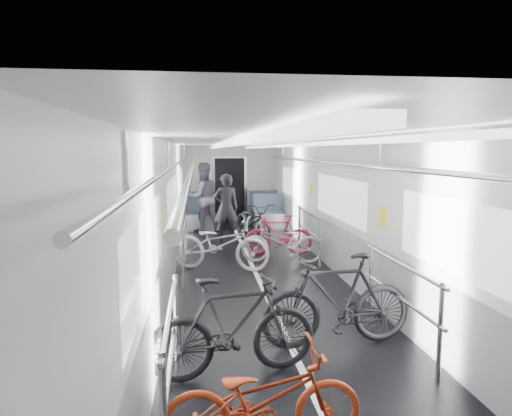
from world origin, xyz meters
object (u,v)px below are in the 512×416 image
Objects in this scene: bike_left_mid at (234,327)px; bike_left_far at (220,244)px; bike_right_mid at (282,242)px; bike_right_near at (337,300)px; bike_aisle at (253,222)px; bike_left_near at (263,399)px; person_standing at (226,208)px; bike_right_far at (278,235)px; person_seated at (203,197)px.

bike_left_far is at bearing -9.44° from bike_left_mid.
bike_right_near is at bearing 10.33° from bike_right_mid.
bike_aisle is (-0.33, 2.14, 0.07)m from bike_right_mid.
bike_left_near is 1.16m from bike_left_mid.
bike_left_mid reaches higher than bike_aisle.
person_standing is (0.28, 2.62, 0.35)m from bike_left_far.
bike_aisle is at bearing 177.63° from bike_right_near.
bike_left_near is 0.84× the size of bike_right_near.
bike_left_far is at bearing -43.12° from bike_right_far.
bike_left_far is (0.07, 4.13, -0.02)m from bike_left_mid.
bike_right_far is at bearing -12.94° from bike_left_near.
person_standing is at bearing 12.05° from bike_left_far.
bike_left_near is 0.80× the size of bike_left_far.
person_seated is (-1.19, 1.65, 0.47)m from bike_aisle.
bike_right_far is at bearing 98.52° from person_seated.
person_seated is at bearing -75.51° from person_standing.
bike_left_far is 3.74m from bike_right_near.
bike_left_mid reaches higher than bike_left_far.
person_seated reaches higher than person_standing.
bike_aisle is at bearing -2.10° from bike_left_far.
bike_left_near is at bearing -4.18° from bike_right_far.
person_standing is 1.64m from person_seated.
bike_left_mid reaches higher than bike_right_far.
bike_left_far is 4.20m from person_seated.
bike_right_far is at bearing 173.59° from bike_right_near.
bike_left_mid is at bearing 4.71° from bike_left_near.
bike_right_near is 0.96× the size of bike_aisle.
bike_aisle is at bearing -8.16° from bike_left_near.
bike_left_far is 1.30× the size of bike_right_far.
bike_left_near is 0.93× the size of bike_right_mid.
bike_right_mid is (1.33, 4.51, -0.09)m from bike_left_mid.
bike_left_mid is 0.95× the size of bike_right_near.
bike_left_near is 0.81× the size of bike_aisle.
person_standing reaches higher than bike_right_mid.
bike_left_far is (-0.06, 5.28, 0.10)m from bike_left_near.
bike_right_mid is at bearing -24.90° from bike_left_mid.
bike_right_near is (1.24, 0.57, 0.03)m from bike_left_mid.
bike_right_mid is 4.12m from person_seated.
person_seated is (-1.52, 3.79, 0.53)m from bike_right_mid.
person_seated reaches higher than bike_left_mid.
bike_left_mid is at bearing 72.65° from person_seated.
bike_left_far is 2.69m from bike_aisle.
bike_left_far is at bearing -1.14° from bike_left_near.
bike_right_mid reaches higher than bike_left_near.
bike_aisle is 0.75m from person_standing.
bike_right_far is (1.25, 6.38, 0.04)m from bike_left_near.
bike_right_mid is 0.97× the size of person_standing.
person_seated reaches higher than bike_right_near.
bike_left_mid is at bearing -4.84° from bike_right_mid.
bike_left_near is at bearing -37.54° from bike_right_near.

